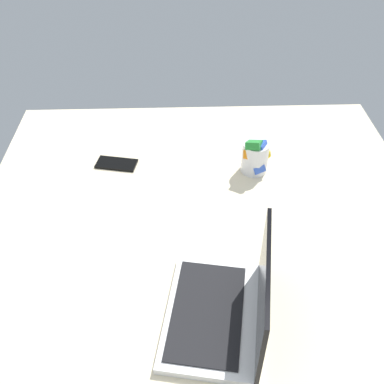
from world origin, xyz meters
The scene contains 4 objects.
bed_mattress centered at (0.00, 0.00, 9.00)cm, with size 180.00×140.00×18.00cm, color beige.
laptop centered at (11.93, 3.50, 22.41)cm, with size 36.56×28.50×23.00cm.
snack_cup centered at (-46.55, 18.59, 24.06)cm, with size 9.58×9.89×14.15cm.
cell_phone centered at (-51.45, -29.08, 18.40)cm, with size 6.80×14.00×0.80cm, color black.
Camera 1 is at (73.88, -6.89, 113.31)cm, focal length 41.71 mm.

